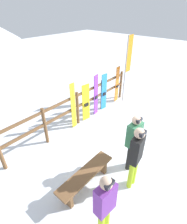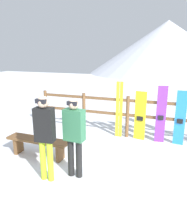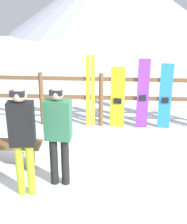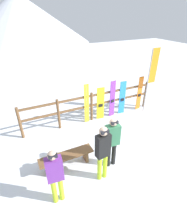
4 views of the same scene
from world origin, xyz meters
The scene contains 8 objects.
ground_plane centered at (0.00, 0.00, 0.00)m, with size 40.00×40.00×0.00m, color white.
fence centered at (0.00, 2.15, 0.73)m, with size 5.59×0.10×1.23m.
person_black centered at (-1.00, -0.64, 1.01)m, with size 0.38×0.24×1.69m.
person_plaid_green centered at (-0.54, -0.32, 0.94)m, with size 0.41×0.24×1.61m.
ski_pair_yellow centered at (-0.24, 2.09, 0.82)m, with size 0.19×0.02×1.65m.
snowboard_yellow centered at (0.37, 2.09, 0.70)m, with size 0.32×0.09×1.40m.
snowboard_purple centered at (0.93, 2.09, 0.79)m, with size 0.26×0.08×1.58m.
snowboard_blue centered at (1.43, 2.09, 0.74)m, with size 0.27×0.08×1.49m.
Camera 3 is at (0.29, -4.60, 2.80)m, focal length 50.00 mm.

